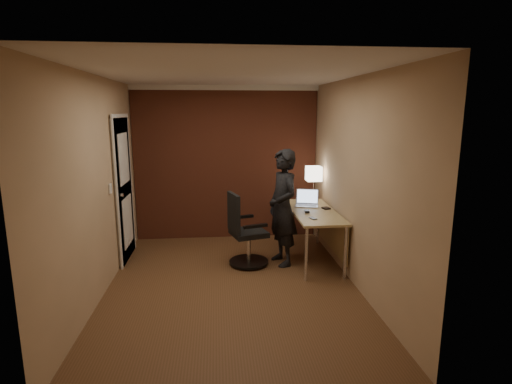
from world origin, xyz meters
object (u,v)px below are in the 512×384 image
(desk, at_px, (318,219))
(office_chair, at_px, (244,234))
(laptop, at_px, (307,201))
(mouse, at_px, (307,211))
(person, at_px, (283,208))
(wallet, at_px, (326,208))
(desk_lamp, at_px, (314,174))
(phone, at_px, (313,218))

(desk, height_order, office_chair, office_chair)
(laptop, height_order, mouse, laptop)
(desk, relative_size, laptop, 3.87)
(laptop, distance_m, person, 0.59)
(wallet, relative_size, office_chair, 0.11)
(mouse, distance_m, wallet, 0.36)
(desk_lamp, relative_size, laptop, 1.38)
(phone, height_order, wallet, wallet)
(desk_lamp, height_order, mouse, desk_lamp)
(laptop, xyz_separation_m, office_chair, (-0.96, -0.42, -0.35))
(desk, relative_size, person, 0.94)
(wallet, distance_m, office_chair, 1.23)
(laptop, relative_size, office_chair, 0.39)
(laptop, distance_m, phone, 0.75)
(laptop, bearing_deg, mouse, -102.38)
(laptop, bearing_deg, wallet, -48.03)
(desk, distance_m, laptop, 0.39)
(mouse, height_order, wallet, mouse)
(phone, height_order, person, person)
(desk, height_order, person, person)
(desk, relative_size, desk_lamp, 2.80)
(laptop, height_order, person, person)
(mouse, height_order, person, person)
(mouse, bearing_deg, office_chair, -174.48)
(mouse, bearing_deg, desk_lamp, 76.27)
(laptop, height_order, wallet, laptop)
(phone, bearing_deg, office_chair, 139.75)
(office_chair, bearing_deg, laptop, 23.58)
(desk, distance_m, desk_lamp, 0.83)
(phone, bearing_deg, desk_lamp, 56.73)
(desk, relative_size, office_chair, 1.50)
(desk, bearing_deg, laptop, 106.55)
(desk, distance_m, wallet, 0.20)
(desk, xyz_separation_m, laptop, (-0.10, 0.32, 0.19))
(phone, bearing_deg, person, 114.81)
(person, bearing_deg, laptop, 116.97)
(wallet, bearing_deg, person, -166.83)
(office_chair, distance_m, person, 0.64)
(wallet, distance_m, person, 0.67)
(wallet, bearing_deg, mouse, -150.89)
(phone, distance_m, wallet, 0.59)
(phone, relative_size, person, 0.07)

